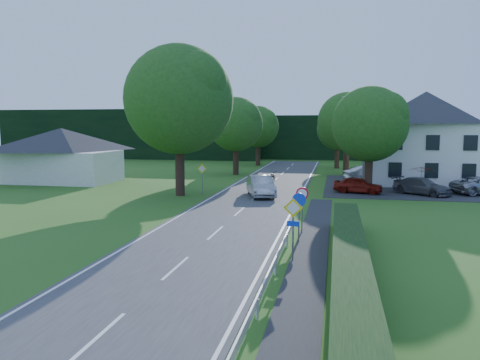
% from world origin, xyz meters
% --- Properties ---
extents(ground, '(160.00, 160.00, 0.00)m').
position_xyz_m(ground, '(0.00, 0.00, 0.00)').
color(ground, '#275418').
rests_on(ground, ground).
extents(road, '(7.00, 80.00, 0.04)m').
position_xyz_m(road, '(0.00, 20.00, 0.02)').
color(road, '#3A3A3D').
rests_on(road, ground).
extents(footpath, '(1.50, 44.00, 0.04)m').
position_xyz_m(footpath, '(4.95, 2.00, 0.02)').
color(footpath, '#262628').
rests_on(footpath, ground).
extents(parking_pad, '(14.00, 16.00, 0.04)m').
position_xyz_m(parking_pad, '(12.00, 33.00, 0.02)').
color(parking_pad, '#262628').
rests_on(parking_pad, ground).
extents(line_edge_left, '(0.12, 80.00, 0.01)m').
position_xyz_m(line_edge_left, '(-3.25, 20.00, 0.04)').
color(line_edge_left, white).
rests_on(line_edge_left, road).
extents(line_edge_right, '(0.12, 80.00, 0.01)m').
position_xyz_m(line_edge_right, '(3.25, 20.00, 0.04)').
color(line_edge_right, white).
rests_on(line_edge_right, road).
extents(line_centre, '(0.12, 80.00, 0.01)m').
position_xyz_m(line_centre, '(0.00, 20.00, 0.04)').
color(line_centre, white).
rests_on(line_centre, road).
extents(guardrail, '(0.12, 26.00, 0.69)m').
position_xyz_m(guardrail, '(3.85, -1.00, 0.34)').
color(guardrail, white).
rests_on(guardrail, ground).
extents(hedge_right, '(1.20, 30.00, 1.30)m').
position_xyz_m(hedge_right, '(6.50, 0.00, 0.65)').
color(hedge_right, black).
rests_on(hedge_right, ground).
extents(tree_main, '(9.40, 9.40, 11.64)m').
position_xyz_m(tree_main, '(-6.00, 24.00, 5.82)').
color(tree_main, '#1D5018').
rests_on(tree_main, ground).
extents(tree_left_far, '(7.00, 7.00, 8.58)m').
position_xyz_m(tree_left_far, '(-5.00, 40.00, 4.29)').
color(tree_left_far, '#1D5018').
rests_on(tree_left_far, ground).
extents(tree_right_far, '(7.40, 7.40, 9.09)m').
position_xyz_m(tree_right_far, '(7.00, 42.00, 4.54)').
color(tree_right_far, '#1D5018').
rests_on(tree_right_far, ground).
extents(tree_left_back, '(6.60, 6.60, 8.07)m').
position_xyz_m(tree_left_back, '(-4.50, 52.00, 4.04)').
color(tree_left_back, '#1D5018').
rests_on(tree_left_back, ground).
extents(tree_right_back, '(6.20, 6.20, 7.56)m').
position_xyz_m(tree_right_back, '(6.00, 50.00, 3.78)').
color(tree_right_back, '#1D5018').
rests_on(tree_right_back, ground).
extents(tree_right_mid, '(7.00, 7.00, 8.58)m').
position_xyz_m(tree_right_mid, '(8.50, 28.00, 4.29)').
color(tree_right_mid, '#1D5018').
rests_on(tree_right_mid, ground).
extents(treeline_left, '(44.00, 6.00, 8.00)m').
position_xyz_m(treeline_left, '(-28.00, 62.00, 4.00)').
color(treeline_left, black).
rests_on(treeline_left, ground).
extents(treeline_right, '(30.00, 5.00, 7.00)m').
position_xyz_m(treeline_right, '(8.00, 66.00, 3.50)').
color(treeline_right, black).
rests_on(treeline_right, ground).
extents(bungalow_left, '(11.00, 6.50, 5.20)m').
position_xyz_m(bungalow_left, '(-20.00, 30.00, 2.71)').
color(bungalow_left, silver).
rests_on(bungalow_left, ground).
extents(house_white, '(10.60, 8.40, 8.60)m').
position_xyz_m(house_white, '(14.00, 36.00, 4.41)').
color(house_white, white).
rests_on(house_white, ground).
extents(streetlight, '(2.03, 0.18, 8.00)m').
position_xyz_m(streetlight, '(8.06, 30.00, 4.46)').
color(streetlight, slate).
rests_on(streetlight, ground).
extents(sign_priority_right, '(0.78, 0.09, 2.59)m').
position_xyz_m(sign_priority_right, '(4.30, 7.98, 1.80)').
color(sign_priority_right, slate).
rests_on(sign_priority_right, ground).
extents(sign_roundabout, '(0.64, 0.08, 2.37)m').
position_xyz_m(sign_roundabout, '(4.30, 10.98, 1.67)').
color(sign_roundabout, slate).
rests_on(sign_roundabout, ground).
extents(sign_speed_limit, '(0.64, 0.11, 2.37)m').
position_xyz_m(sign_speed_limit, '(4.30, 12.97, 1.77)').
color(sign_speed_limit, slate).
rests_on(sign_speed_limit, ground).
extents(sign_priority_left, '(0.78, 0.09, 2.44)m').
position_xyz_m(sign_priority_left, '(-4.50, 24.98, 1.72)').
color(sign_priority_left, slate).
rests_on(sign_priority_left, ground).
extents(moving_car, '(3.08, 5.11, 1.59)m').
position_xyz_m(moving_car, '(0.30, 24.61, 0.84)').
color(moving_car, '#ADADB2').
rests_on(moving_car, road).
extents(motorcycle, '(1.26, 1.94, 0.96)m').
position_xyz_m(motorcycle, '(-0.14, 34.93, 0.52)').
color(motorcycle, black).
rests_on(motorcycle, road).
extents(parked_car_red, '(4.10, 2.40, 1.31)m').
position_xyz_m(parked_car_red, '(7.72, 27.88, 0.70)').
color(parked_car_red, maroon).
rests_on(parked_car_red, parking_pad).
extents(parked_car_silver_a, '(5.29, 3.21, 1.64)m').
position_xyz_m(parked_car_silver_a, '(9.20, 34.56, 0.86)').
color(parked_car_silver_a, '#9E9DA2').
rests_on(parked_car_silver_a, parking_pad).
extents(parked_car_grey, '(4.73, 4.19, 1.31)m').
position_xyz_m(parked_car_grey, '(12.61, 28.13, 0.70)').
color(parked_car_grey, '#4F4E53').
rests_on(parked_car_grey, parking_pad).
extents(parasol, '(2.84, 2.87, 2.05)m').
position_xyz_m(parasol, '(12.91, 30.31, 1.07)').
color(parasol, '#B62B0E').
rests_on(parasol, parking_pad).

